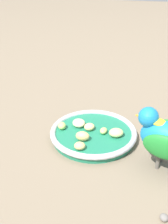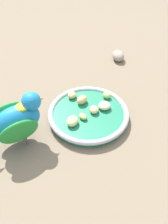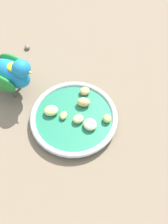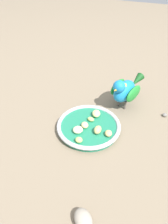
{
  "view_description": "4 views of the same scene",
  "coord_description": "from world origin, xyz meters",
  "px_view_note": "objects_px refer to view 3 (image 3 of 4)",
  "views": [
    {
      "loc": [
        -0.72,
        -0.1,
        0.5
      ],
      "look_at": [
        0.03,
        0.03,
        0.07
      ],
      "focal_mm": 52.04,
      "sensor_mm": 36.0,
      "label": 1
    },
    {
      "loc": [
        0.3,
        -0.4,
        0.51
      ],
      "look_at": [
        0.01,
        -0.02,
        0.04
      ],
      "focal_mm": 38.42,
      "sensor_mm": 36.0,
      "label": 2
    },
    {
      "loc": [
        0.39,
        0.06,
        0.65
      ],
      "look_at": [
        0.02,
        0.03,
        0.07
      ],
      "focal_mm": 44.63,
      "sensor_mm": 36.0,
      "label": 3
    },
    {
      "loc": [
        -0.18,
        0.54,
        0.56
      ],
      "look_at": [
        0.03,
        -0.02,
        0.06
      ],
      "focal_mm": 34.54,
      "sensor_mm": 36.0,
      "label": 4
    }
  ],
  "objects_px": {
    "apple_piece_2": "(78,119)",
    "apple_piece_5": "(64,115)",
    "parrot": "(8,72)",
    "apple_piece_3": "(51,112)",
    "feeding_bowl": "(75,118)",
    "apple_piece_4": "(107,119)",
    "pebble_0": "(27,47)",
    "apple_piece_6": "(90,124)",
    "apple_piece_0": "(85,91)",
    "apple_piece_1": "(84,102)"
  },
  "relations": [
    {
      "from": "apple_piece_5",
      "to": "apple_piece_4",
      "type": "bearing_deg",
      "value": 88.8
    },
    {
      "from": "apple_piece_0",
      "to": "apple_piece_6",
      "type": "distance_m",
      "value": 0.11
    },
    {
      "from": "apple_piece_1",
      "to": "apple_piece_5",
      "type": "relative_size",
      "value": 1.38
    },
    {
      "from": "apple_piece_0",
      "to": "apple_piece_3",
      "type": "height_order",
      "value": "apple_piece_3"
    },
    {
      "from": "pebble_0",
      "to": "parrot",
      "type": "bearing_deg",
      "value": -1.77
    },
    {
      "from": "apple_piece_6",
      "to": "apple_piece_3",
      "type": "bearing_deg",
      "value": -105.43
    },
    {
      "from": "apple_piece_1",
      "to": "apple_piece_6",
      "type": "relative_size",
      "value": 1.0
    },
    {
      "from": "apple_piece_0",
      "to": "apple_piece_2",
      "type": "bearing_deg",
      "value": -6.29
    },
    {
      "from": "apple_piece_3",
      "to": "parrot",
      "type": "height_order",
      "value": "parrot"
    },
    {
      "from": "pebble_0",
      "to": "apple_piece_6",
      "type": "bearing_deg",
      "value": 37.94
    },
    {
      "from": "apple_piece_6",
      "to": "parrot",
      "type": "distance_m",
      "value": 0.26
    },
    {
      "from": "apple_piece_5",
      "to": "feeding_bowl",
      "type": "bearing_deg",
      "value": 92.39
    },
    {
      "from": "apple_piece_1",
      "to": "apple_piece_4",
      "type": "height_order",
      "value": "apple_piece_1"
    },
    {
      "from": "apple_piece_1",
      "to": "pebble_0",
      "type": "distance_m",
      "value": 0.3
    },
    {
      "from": "apple_piece_6",
      "to": "parrot",
      "type": "bearing_deg",
      "value": -116.5
    },
    {
      "from": "apple_piece_0",
      "to": "pebble_0",
      "type": "height_order",
      "value": "apple_piece_0"
    },
    {
      "from": "apple_piece_0",
      "to": "apple_piece_4",
      "type": "height_order",
      "value": "same"
    },
    {
      "from": "apple_piece_6",
      "to": "pebble_0",
      "type": "relative_size",
      "value": 1.92
    },
    {
      "from": "feeding_bowl",
      "to": "apple_piece_2",
      "type": "relative_size",
      "value": 8.03
    },
    {
      "from": "apple_piece_1",
      "to": "parrot",
      "type": "distance_m",
      "value": 0.22
    },
    {
      "from": "apple_piece_1",
      "to": "apple_piece_2",
      "type": "bearing_deg",
      "value": -10.67
    },
    {
      "from": "feeding_bowl",
      "to": "apple_piece_4",
      "type": "xyz_separation_m",
      "value": [
        0.0,
        0.08,
        0.02
      ]
    },
    {
      "from": "feeding_bowl",
      "to": "parrot",
      "type": "distance_m",
      "value": 0.22
    },
    {
      "from": "pebble_0",
      "to": "apple_piece_2",
      "type": "bearing_deg",
      "value": 35.11
    },
    {
      "from": "feeding_bowl",
      "to": "apple_piece_4",
      "type": "height_order",
      "value": "apple_piece_4"
    },
    {
      "from": "apple_piece_0",
      "to": "pebble_0",
      "type": "relative_size",
      "value": 1.5
    },
    {
      "from": "apple_piece_1",
      "to": "pebble_0",
      "type": "bearing_deg",
      "value": -137.5
    },
    {
      "from": "apple_piece_3",
      "to": "parrot",
      "type": "xyz_separation_m",
      "value": [
        -0.08,
        -0.12,
        0.05
      ]
    },
    {
      "from": "apple_piece_3",
      "to": "apple_piece_4",
      "type": "xyz_separation_m",
      "value": [
        0.01,
        0.15,
        -0.0
      ]
    },
    {
      "from": "feeding_bowl",
      "to": "apple_piece_5",
      "type": "distance_m",
      "value": 0.03
    },
    {
      "from": "apple_piece_0",
      "to": "parrot",
      "type": "distance_m",
      "value": 0.21
    },
    {
      "from": "apple_piece_1",
      "to": "feeding_bowl",
      "type": "bearing_deg",
      "value": -25.01
    },
    {
      "from": "feeding_bowl",
      "to": "apple_piece_2",
      "type": "xyz_separation_m",
      "value": [
        0.01,
        0.01,
        0.02
      ]
    },
    {
      "from": "apple_piece_2",
      "to": "parrot",
      "type": "height_order",
      "value": "parrot"
    },
    {
      "from": "apple_piece_2",
      "to": "pebble_0",
      "type": "xyz_separation_m",
      "value": [
        -0.27,
        -0.19,
        -0.02
      ]
    },
    {
      "from": "apple_piece_0",
      "to": "apple_piece_4",
      "type": "xyz_separation_m",
      "value": [
        0.08,
        0.06,
        0.0
      ]
    },
    {
      "from": "apple_piece_2",
      "to": "parrot",
      "type": "xyz_separation_m",
      "value": [
        -0.1,
        -0.19,
        0.05
      ]
    },
    {
      "from": "feeding_bowl",
      "to": "apple_piece_5",
      "type": "relative_size",
      "value": 8.98
    },
    {
      "from": "apple_piece_0",
      "to": "apple_piece_6",
      "type": "xyz_separation_m",
      "value": [
        0.11,
        0.02,
        0.0
      ]
    },
    {
      "from": "feeding_bowl",
      "to": "parrot",
      "type": "xyz_separation_m",
      "value": [
        -0.09,
        -0.18,
        0.07
      ]
    },
    {
      "from": "apple_piece_3",
      "to": "apple_piece_4",
      "type": "bearing_deg",
      "value": 86.88
    },
    {
      "from": "feeding_bowl",
      "to": "apple_piece_0",
      "type": "height_order",
      "value": "apple_piece_0"
    },
    {
      "from": "apple_piece_4",
      "to": "pebble_0",
      "type": "xyz_separation_m",
      "value": [
        -0.26,
        -0.26,
        -0.02
      ]
    },
    {
      "from": "apple_piece_5",
      "to": "apple_piece_2",
      "type": "bearing_deg",
      "value": 76.82
    },
    {
      "from": "apple_piece_2",
      "to": "apple_piece_5",
      "type": "xyz_separation_m",
      "value": [
        -0.01,
        -0.04,
        -0.0
      ]
    },
    {
      "from": "apple_piece_4",
      "to": "pebble_0",
      "type": "height_order",
      "value": "apple_piece_4"
    },
    {
      "from": "apple_piece_0",
      "to": "apple_piece_1",
      "type": "height_order",
      "value": "apple_piece_1"
    },
    {
      "from": "apple_piece_2",
      "to": "apple_piece_5",
      "type": "bearing_deg",
      "value": -103.18
    },
    {
      "from": "apple_piece_2",
      "to": "apple_piece_5",
      "type": "distance_m",
      "value": 0.04
    },
    {
      "from": "apple_piece_4",
      "to": "apple_piece_5",
      "type": "height_order",
      "value": "apple_piece_4"
    }
  ]
}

